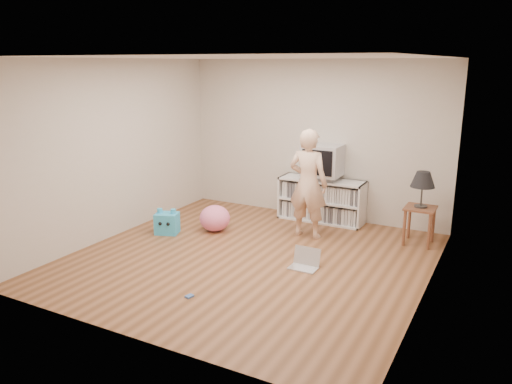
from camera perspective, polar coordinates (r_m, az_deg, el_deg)
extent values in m
plane|color=brown|center=(6.72, -0.81, -7.63)|extent=(4.50, 4.50, 0.00)
cube|color=beige|center=(8.35, 6.65, 5.97)|extent=(4.50, 0.02, 2.60)
cube|color=beige|center=(4.56, -14.64, -1.70)|extent=(4.50, 0.02, 2.60)
cube|color=beige|center=(7.67, -15.80, 4.74)|extent=(0.02, 4.50, 2.60)
cube|color=beige|center=(5.63, 19.62, 1.01)|extent=(0.02, 4.50, 2.60)
cube|color=white|center=(6.22, -0.90, 15.14)|extent=(4.50, 4.50, 0.01)
cube|color=white|center=(8.44, 8.00, -0.58)|extent=(1.40, 0.03, 0.70)
cube|color=white|center=(8.50, 3.18, -0.34)|extent=(0.03, 0.45, 0.70)
cube|color=white|center=(8.05, 12.06, -1.52)|extent=(0.03, 0.45, 0.70)
cube|color=white|center=(8.35, 7.42, -3.13)|extent=(1.40, 0.45, 0.03)
cube|color=white|center=(8.25, 7.50, -0.92)|extent=(1.34, 0.45, 0.03)
cube|color=white|center=(8.17, 7.58, 1.35)|extent=(1.40, 0.45, 0.03)
cube|color=silver|center=(8.25, 7.50, -0.92)|extent=(1.26, 0.36, 0.64)
cube|color=gray|center=(8.16, 7.59, 1.69)|extent=(0.45, 0.35, 0.07)
cube|color=#B4B4B9|center=(8.10, 7.65, 3.65)|extent=(0.60, 0.52, 0.50)
cube|color=black|center=(7.86, 6.97, 3.33)|extent=(0.50, 0.01, 0.40)
cylinder|color=brown|center=(7.40, 16.59, -3.97)|extent=(0.04, 0.04, 0.52)
cylinder|color=brown|center=(7.35, 19.18, -4.31)|extent=(0.04, 0.04, 0.52)
cylinder|color=brown|center=(7.72, 17.11, -3.24)|extent=(0.04, 0.04, 0.52)
cylinder|color=brown|center=(7.67, 19.59, -3.56)|extent=(0.04, 0.04, 0.52)
cube|color=brown|center=(7.46, 18.28, -1.76)|extent=(0.42, 0.42, 0.03)
cylinder|color=#333333|center=(7.45, 18.30, -1.55)|extent=(0.18, 0.18, 0.02)
cylinder|color=#333333|center=(7.41, 18.41, -0.27)|extent=(0.02, 0.02, 0.32)
imported|color=beige|center=(7.35, 5.97, 0.94)|extent=(0.60, 0.40, 1.63)
cube|color=silver|center=(6.44, 5.42, -8.64)|extent=(0.35, 0.25, 0.02)
cube|color=silver|center=(6.50, 5.87, -7.28)|extent=(0.35, 0.07, 0.23)
cube|color=black|center=(6.50, 5.87, -7.28)|extent=(0.31, 0.05, 0.19)
cube|color=#436AB4|center=(5.74, -7.62, -11.73)|extent=(0.08, 0.10, 0.02)
cube|color=#30ACE2|center=(7.75, -10.13, -3.54)|extent=(0.41, 0.36, 0.32)
cylinder|color=#30ACE2|center=(7.72, -10.94, -2.12)|extent=(0.08, 0.08, 0.07)
cylinder|color=#30ACE2|center=(7.66, -9.44, -2.20)|extent=(0.08, 0.08, 0.07)
sphere|color=black|center=(7.63, -10.90, -3.57)|extent=(0.05, 0.05, 0.05)
sphere|color=black|center=(7.59, -10.02, -3.63)|extent=(0.05, 0.05, 0.05)
ellipsoid|color=pink|center=(7.76, -4.73, -3.00)|extent=(0.63, 0.63, 0.40)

